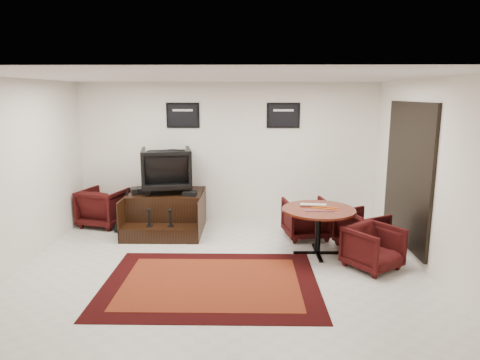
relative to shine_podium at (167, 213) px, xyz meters
name	(u,v)px	position (x,y,z in m)	size (l,w,h in m)	color
ground	(222,266)	(1.16, -1.78, -0.33)	(6.00, 6.00, 0.00)	beige
room_shell	(249,148)	(1.57, -1.65, 1.45)	(6.02, 5.02, 2.81)	white
area_rug	(211,283)	(1.05, -2.38, -0.33)	(2.94, 2.21, 0.01)	black
shine_podium	(167,213)	(0.00, 0.00, 0.00)	(1.41, 1.45, 0.72)	black
shine_chair	(166,167)	(0.00, 0.15, 0.86)	(0.91, 0.86, 0.94)	black
shoes_pair	(138,191)	(-0.52, -0.05, 0.44)	(0.31, 0.35, 0.11)	black
polish_kit	(190,194)	(0.49, -0.23, 0.43)	(0.24, 0.17, 0.08)	black
umbrella_black	(122,210)	(-0.79, -0.19, 0.11)	(0.33, 0.12, 0.89)	black
umbrella_hooked	(122,210)	(-0.84, -0.07, 0.07)	(0.30, 0.11, 0.80)	black
armchair_side	(104,205)	(-1.30, 0.26, 0.07)	(0.79, 0.74, 0.82)	black
meeting_table	(319,214)	(2.69, -1.24, 0.34)	(1.17, 1.17, 0.76)	#421109
table_chair_back	(306,217)	(2.62, -0.40, 0.05)	(0.75, 0.70, 0.77)	black
table_chair_window	(362,228)	(3.48, -0.93, 0.02)	(0.68, 0.64, 0.70)	black
table_chair_corner	(373,246)	(3.42, -1.82, 0.02)	(0.69, 0.65, 0.71)	black
paper_roll	(313,205)	(2.62, -1.10, 0.45)	(0.05, 0.05, 0.42)	silver
table_clutter	(324,209)	(2.77, -1.26, 0.43)	(0.57, 0.34, 0.01)	orange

